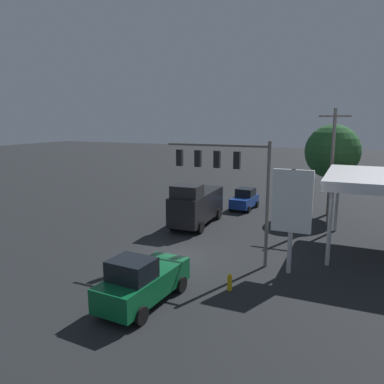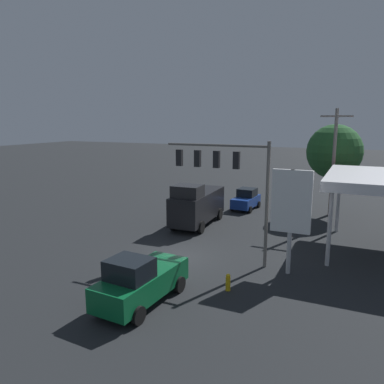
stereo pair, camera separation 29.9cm
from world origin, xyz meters
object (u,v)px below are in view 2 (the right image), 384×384
Objects in this scene: hatchback_crossing at (246,199)px; price_sign at (291,205)px; street_tree at (334,152)px; fire_hydrant at (228,282)px; pickup_parked at (140,281)px; traffic_signal_assembly at (226,171)px; delivery_truck at (197,205)px; utility_pole at (333,165)px.

price_sign is at bearing 28.72° from hatchback_crossing.
street_tree is 9.13× the size of fire_hydrant.
price_sign is at bearing 142.85° from pickup_parked.
price_sign is 14.92m from street_tree.
fire_hydrant is at bearing 17.17° from hatchback_crossing.
traffic_signal_assembly is at bearing 71.41° from street_tree.
fire_hydrant is at bearing 29.07° from delivery_truck.
delivery_truck is 7.83× the size of fire_hydrant.
utility_pole is at bearing 112.71° from delivery_truck.
traffic_signal_assembly is 1.05× the size of delivery_truck.
traffic_signal_assembly is at bearing 65.16° from utility_pole.
pickup_parked is at bearing 69.15° from utility_pole.
fire_hydrant is at bearing 76.61° from utility_pole.
delivery_truck is at bearing 40.01° from street_tree.
traffic_signal_assembly reaches higher than delivery_truck.
traffic_signal_assembly is at bearing -5.90° from price_sign.
street_tree is 19.23m from fire_hydrant.
price_sign is 0.84× the size of delivery_truck.
pickup_parked is at bearing 6.21° from hatchback_crossing.
street_tree is at bearing 127.68° from delivery_truck.
price_sign is 5.39m from fire_hydrant.
street_tree reaches higher than delivery_truck.
utility_pole is 10.53× the size of fire_hydrant.
hatchback_crossing is 0.57× the size of delivery_truck.
hatchback_crossing is 4.43× the size of fire_hydrant.
traffic_signal_assembly is 8.22× the size of fire_hydrant.
traffic_signal_assembly is at bearing -67.91° from fire_hydrant.
delivery_truck is (8.55, -6.79, -2.20)m from price_sign.
pickup_parked is 4.43m from fire_hydrant.
price_sign reaches higher than hatchback_crossing.
hatchback_crossing is 0.48× the size of street_tree.
price_sign is (-3.86, 0.40, -1.55)m from traffic_signal_assembly.
traffic_signal_assembly reaches higher than hatchback_crossing.
utility_pole is at bearing 75.74° from hatchback_crossing.
delivery_truck is (9.75, 4.56, -3.22)m from utility_pole.
traffic_signal_assembly is 1.86× the size of hatchback_crossing.
street_tree is at bearing 166.72° from pickup_parked.
street_tree reaches higher than price_sign.
utility_pole is 1.15× the size of street_tree.
fire_hydrant is (-4.22, 17.24, -0.51)m from hatchback_crossing.
street_tree is (-0.98, -14.79, 1.76)m from price_sign.
fire_hydrant is (2.31, 3.43, -3.46)m from price_sign.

